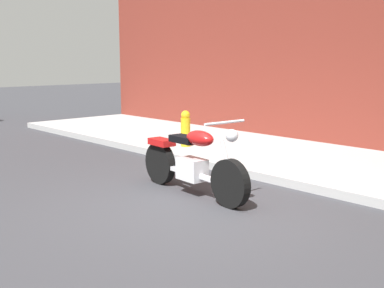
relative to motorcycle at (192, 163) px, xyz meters
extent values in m
plane|color=#38383D|center=(0.55, -0.39, -0.47)|extent=(60.00, 60.00, 0.00)
cube|color=#AAAAAA|center=(0.55, 3.00, -0.40)|extent=(18.07, 3.32, 0.14)
cylinder|color=black|center=(0.82, -0.07, -0.14)|extent=(0.67, 0.18, 0.66)
cylinder|color=black|center=(-0.81, 0.06, -0.14)|extent=(0.67, 0.18, 0.66)
cube|color=silver|center=(0.00, 0.00, -0.09)|extent=(0.46, 0.31, 0.32)
cube|color=silver|center=(0.00, 0.00, -0.16)|extent=(1.48, 0.19, 0.06)
ellipsoid|color=red|center=(0.18, -0.02, 0.39)|extent=(0.54, 0.30, 0.22)
cube|color=black|center=(-0.18, 0.01, 0.33)|extent=(0.50, 0.28, 0.10)
cube|color=red|center=(-0.76, 0.06, 0.21)|extent=(0.46, 0.27, 0.10)
cylinder|color=silver|center=(0.76, -0.06, 0.14)|extent=(0.27, 0.07, 0.58)
cylinder|color=silver|center=(0.70, -0.06, 0.67)|extent=(0.09, 0.70, 0.04)
sphere|color=silver|center=(0.84, -0.07, 0.51)|extent=(0.17, 0.17, 0.17)
cylinder|color=silver|center=(-0.23, 0.17, -0.19)|extent=(0.80, 0.15, 0.09)
cylinder|color=gold|center=(-2.46, 2.11, -0.10)|extent=(0.20, 0.20, 0.75)
sphere|color=gold|center=(-2.46, 2.11, 0.34)|extent=(0.19, 0.19, 0.19)
camera|label=1|loc=(5.07, -4.74, 1.50)|focal=45.33mm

